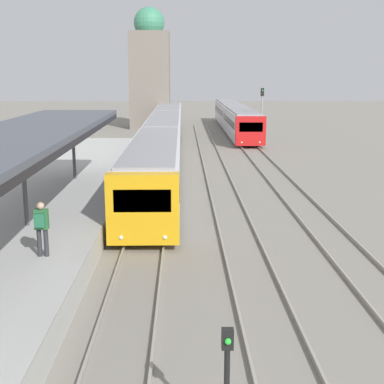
# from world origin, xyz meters

# --- Properties ---
(platform_canopy) EXTENTS (4.00, 22.06, 3.39)m
(platform_canopy) POSITION_xyz_m (-4.16, 13.33, 4.17)
(platform_canopy) COLOR #4C515B
(platform_canopy) RESTS_ON station_platform
(person_on_platform) EXTENTS (0.40, 0.40, 1.66)m
(person_on_platform) POSITION_xyz_m (-2.76, 9.94, 1.89)
(person_on_platform) COLOR #2D2D33
(person_on_platform) RESTS_ON station_platform
(train_near) EXTENTS (2.62, 46.72, 2.94)m
(train_near) POSITION_xyz_m (0.00, 36.25, 1.64)
(train_near) COLOR gold
(train_near) RESTS_ON ground_plane
(train_far) EXTENTS (2.57, 28.69, 2.86)m
(train_far) POSITION_xyz_m (7.20, 53.86, 1.59)
(train_far) COLOR red
(train_far) RESTS_ON ground_plane
(signal_post_near) EXTENTS (0.20, 0.21, 2.16)m
(signal_post_near) POSITION_xyz_m (2.14, 2.74, 1.32)
(signal_post_near) COLOR black
(signal_post_near) RESTS_ON ground_plane
(signal_mast_far) EXTENTS (0.28, 0.29, 4.99)m
(signal_mast_far) POSITION_xyz_m (8.57, 42.90, 3.14)
(signal_mast_far) COLOR gray
(signal_mast_far) RESTS_ON ground_plane
(distant_domed_building) EXTENTS (4.54, 4.54, 13.61)m
(distant_domed_building) POSITION_xyz_m (-2.29, 57.99, 6.47)
(distant_domed_building) COLOR slate
(distant_domed_building) RESTS_ON ground_plane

